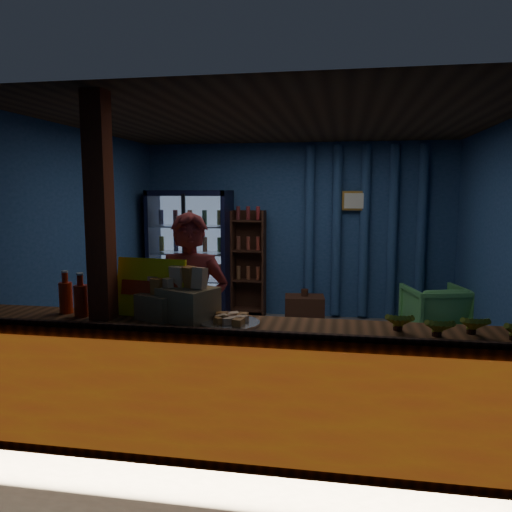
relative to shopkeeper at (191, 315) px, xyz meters
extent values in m
plane|color=#515154|center=(0.54, 1.37, -0.86)|extent=(4.60, 4.60, 0.00)
plane|color=navy|center=(0.54, 3.57, 0.44)|extent=(4.60, 0.00, 4.60)
plane|color=navy|center=(0.54, -0.83, 0.44)|extent=(4.60, 0.00, 4.60)
plane|color=navy|center=(-1.76, 1.37, 0.44)|extent=(0.00, 4.40, 4.40)
plane|color=navy|center=(2.84, 1.37, 0.44)|extent=(0.00, 4.40, 4.40)
plane|color=#472D19|center=(0.54, 1.37, 1.74)|extent=(4.60, 4.60, 0.00)
cube|color=brown|center=(0.54, -0.53, -0.39)|extent=(4.40, 0.55, 0.95)
cube|color=red|center=(0.54, -0.82, -0.39)|extent=(4.35, 0.02, 0.81)
cube|color=#3B1D12|center=(0.54, -0.80, 0.11)|extent=(4.40, 0.04, 0.04)
cube|color=maroon|center=(-0.51, -0.53, 0.44)|extent=(0.16, 0.16, 2.60)
cube|color=black|center=(-1.01, 3.49, 0.09)|extent=(1.20, 0.06, 1.90)
cube|color=black|center=(-1.58, 3.22, 0.09)|extent=(0.06, 0.60, 1.90)
cube|color=black|center=(-0.44, 3.22, 0.09)|extent=(0.06, 0.60, 1.90)
cube|color=black|center=(-1.01, 3.22, 1.00)|extent=(1.20, 0.60, 0.08)
cube|color=black|center=(-1.01, 3.22, -0.82)|extent=(1.20, 0.60, 0.08)
cube|color=#99B2D8|center=(-1.01, 3.44, 0.09)|extent=(1.08, 0.02, 1.74)
cube|color=white|center=(-1.01, 2.94, 0.09)|extent=(1.12, 0.02, 1.78)
cube|color=black|center=(-1.01, 2.92, 0.09)|extent=(0.05, 0.05, 1.80)
cube|color=silver|center=(-1.01, 3.22, -0.69)|extent=(1.08, 0.48, 0.02)
cylinder|color=#A44217|center=(-1.46, 3.22, -0.56)|extent=(0.07, 0.07, 0.22)
cylinder|color=#186021|center=(-1.24, 3.22, -0.56)|extent=(0.07, 0.07, 0.22)
cylinder|color=#ACA61A|center=(-1.01, 3.22, -0.56)|extent=(0.07, 0.07, 0.22)
cylinder|color=#221854|center=(-0.79, 3.22, -0.56)|extent=(0.07, 0.07, 0.22)
cylinder|color=maroon|center=(-0.56, 3.22, -0.56)|extent=(0.07, 0.07, 0.22)
cube|color=silver|center=(-1.01, 3.22, -0.29)|extent=(1.08, 0.48, 0.02)
cylinder|color=#186021|center=(-1.46, 3.22, -0.16)|extent=(0.07, 0.07, 0.22)
cylinder|color=#ACA61A|center=(-1.24, 3.22, -0.16)|extent=(0.07, 0.07, 0.22)
cylinder|color=#221854|center=(-1.01, 3.22, -0.16)|extent=(0.07, 0.07, 0.22)
cylinder|color=maroon|center=(-0.79, 3.22, -0.16)|extent=(0.07, 0.07, 0.22)
cylinder|color=#A44217|center=(-0.56, 3.22, -0.16)|extent=(0.07, 0.07, 0.22)
cube|color=silver|center=(-1.01, 3.22, 0.11)|extent=(1.08, 0.48, 0.02)
cylinder|color=#ACA61A|center=(-1.46, 3.22, 0.24)|extent=(0.07, 0.07, 0.22)
cylinder|color=#221854|center=(-1.24, 3.22, 0.24)|extent=(0.07, 0.07, 0.22)
cylinder|color=maroon|center=(-1.01, 3.22, 0.24)|extent=(0.07, 0.07, 0.22)
cylinder|color=#A44217|center=(-0.79, 3.22, 0.24)|extent=(0.07, 0.07, 0.22)
cylinder|color=#186021|center=(-0.56, 3.22, 0.24)|extent=(0.07, 0.07, 0.22)
cube|color=silver|center=(-1.01, 3.22, 0.51)|extent=(1.08, 0.48, 0.02)
cylinder|color=#221854|center=(-1.46, 3.22, 0.64)|extent=(0.07, 0.07, 0.22)
cylinder|color=maroon|center=(-1.24, 3.22, 0.64)|extent=(0.07, 0.07, 0.22)
cylinder|color=#A44217|center=(-1.01, 3.22, 0.64)|extent=(0.07, 0.07, 0.22)
cylinder|color=#186021|center=(-0.79, 3.22, 0.64)|extent=(0.07, 0.07, 0.22)
cylinder|color=#ACA61A|center=(-0.56, 3.22, 0.64)|extent=(0.07, 0.07, 0.22)
cube|color=#3B1D12|center=(-0.16, 3.52, -0.06)|extent=(0.50, 0.02, 1.60)
cube|color=#3B1D12|center=(-0.40, 3.39, -0.06)|extent=(0.03, 0.28, 1.60)
cube|color=#3B1D12|center=(0.07, 3.39, -0.06)|extent=(0.03, 0.28, 1.60)
cube|color=#3B1D12|center=(-0.16, 3.39, -0.76)|extent=(0.46, 0.26, 0.02)
cube|color=#3B1D12|center=(-0.16, 3.39, -0.31)|extent=(0.46, 0.26, 0.02)
cube|color=#3B1D12|center=(-0.16, 3.39, 0.14)|extent=(0.46, 0.26, 0.02)
cube|color=#3B1D12|center=(-0.16, 3.39, 0.59)|extent=(0.46, 0.26, 0.02)
cylinder|color=navy|center=(0.74, 3.51, 0.44)|extent=(0.14, 0.14, 2.50)
cylinder|color=navy|center=(1.14, 3.51, 0.44)|extent=(0.14, 0.14, 2.50)
cylinder|color=navy|center=(1.54, 3.51, 0.44)|extent=(0.14, 0.14, 2.50)
cylinder|color=navy|center=(1.94, 3.51, 0.44)|extent=(0.14, 0.14, 2.50)
cylinder|color=navy|center=(2.34, 3.51, 0.44)|extent=(0.14, 0.14, 2.50)
cube|color=#C18930|center=(1.39, 3.47, 0.89)|extent=(0.36, 0.03, 0.28)
cube|color=silver|center=(1.39, 3.45, 0.89)|extent=(0.30, 0.01, 0.22)
imported|color=maroon|center=(0.00, 0.00, 0.00)|extent=(0.66, 0.46, 1.72)
imported|color=#51A251|center=(2.44, 2.74, -0.52)|extent=(0.88, 0.90, 0.68)
cube|color=#3B1D12|center=(0.74, 2.73, -0.62)|extent=(0.56, 0.44, 0.48)
cylinder|color=#3B1D12|center=(0.74, 2.73, -0.34)|extent=(0.10, 0.10, 0.10)
cube|color=#FFEC0D|center=(-0.18, -0.42, 0.31)|extent=(0.56, 0.18, 0.44)
cube|color=red|center=(-0.18, -0.44, 0.31)|extent=(0.47, 0.09, 0.11)
cylinder|color=red|center=(-0.88, -0.42, 0.21)|extent=(0.10, 0.10, 0.24)
cylinder|color=red|center=(-0.88, -0.42, 0.37)|extent=(0.05, 0.05, 0.09)
cylinder|color=white|center=(-0.88, -0.42, 0.41)|extent=(0.05, 0.05, 0.02)
cylinder|color=red|center=(-0.70, -0.50, 0.21)|extent=(0.10, 0.10, 0.24)
cylinder|color=red|center=(-0.70, -0.50, 0.37)|extent=(0.05, 0.05, 0.09)
cylinder|color=white|center=(-0.70, -0.50, 0.41)|extent=(0.05, 0.05, 0.02)
cylinder|color=silver|center=(-0.53, -0.42, 0.21)|extent=(0.10, 0.10, 0.24)
cylinder|color=silver|center=(-0.53, -0.42, 0.37)|extent=(0.05, 0.05, 0.09)
cylinder|color=white|center=(-0.53, -0.42, 0.41)|extent=(0.05, 0.05, 0.02)
cube|color=olive|center=(0.13, -0.47, 0.21)|extent=(0.47, 0.44, 0.24)
cube|color=orange|center=(0.04, -0.43, 0.41)|extent=(0.12, 0.10, 0.15)
cube|color=orange|center=(0.13, -0.47, 0.41)|extent=(0.12, 0.10, 0.15)
cube|color=orange|center=(0.21, -0.51, 0.41)|extent=(0.12, 0.10, 0.15)
cube|color=olive|center=(-0.10, -0.47, 0.18)|extent=(0.36, 0.34, 0.19)
cube|color=orange|center=(-0.16, -0.44, 0.34)|extent=(0.09, 0.08, 0.12)
cube|color=orange|center=(-0.10, -0.47, 0.34)|extent=(0.09, 0.08, 0.12)
cube|color=orange|center=(-0.03, -0.50, 0.34)|extent=(0.09, 0.08, 0.12)
cylinder|color=silver|center=(0.46, -0.55, 0.10)|extent=(0.43, 0.43, 0.02)
cube|color=orange|center=(0.54, -0.55, 0.14)|extent=(0.09, 0.06, 0.05)
cube|color=orange|center=(0.52, -0.49, 0.14)|extent=(0.11, 0.11, 0.05)
cube|color=orange|center=(0.46, -0.47, 0.14)|extent=(0.06, 0.09, 0.05)
cube|color=orange|center=(0.40, -0.49, 0.14)|extent=(0.11, 0.11, 0.05)
cube|color=orange|center=(0.38, -0.55, 0.14)|extent=(0.09, 0.06, 0.05)
cube|color=orange|center=(0.40, -0.61, 0.14)|extent=(0.11, 0.11, 0.05)
cube|color=orange|center=(0.46, -0.63, 0.14)|extent=(0.06, 0.09, 0.05)
cube|color=orange|center=(0.52, -0.61, 0.14)|extent=(0.11, 0.11, 0.05)
camera|label=1|loc=(1.23, -3.90, 1.03)|focal=35.00mm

